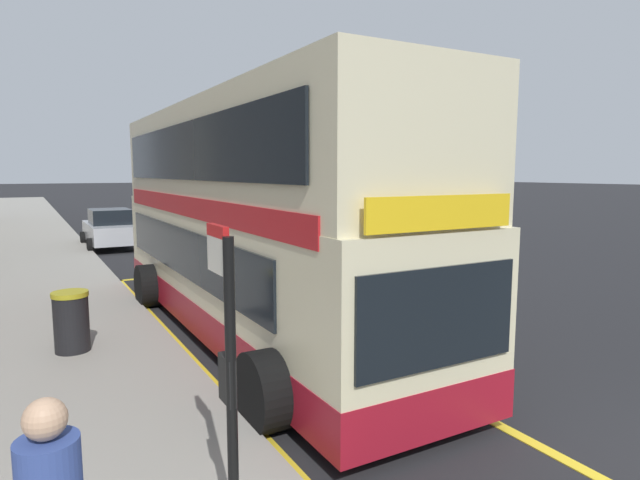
{
  "coord_description": "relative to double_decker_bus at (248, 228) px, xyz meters",
  "views": [
    {
      "loc": [
        -6.24,
        -2.26,
        3.14
      ],
      "look_at": [
        -1.13,
        6.83,
        1.8
      ],
      "focal_mm": 29.75,
      "sensor_mm": 36.0,
      "label": 1
    }
  ],
  "objects": [
    {
      "name": "double_decker_bus",
      "position": [
        0.0,
        0.0,
        0.0
      ],
      "size": [
        3.16,
        10.86,
        4.4
      ],
      "color": "beige",
      "rests_on": "ground"
    },
    {
      "name": "pavement_near",
      "position": [
        -4.54,
        24.7,
        -1.99
      ],
      "size": [
        6.0,
        76.0,
        0.14
      ],
      "primitive_type": "cube",
      "color": "gray",
      "rests_on": "ground"
    },
    {
      "name": "bus_stop_sign",
      "position": [
        -2.41,
        -5.57,
        -0.4
      ],
      "size": [
        0.09,
        0.51,
        2.57
      ],
      "color": "black",
      "rests_on": "pavement_near"
    },
    {
      "name": "litter_bin",
      "position": [
        -3.19,
        -0.0,
        -1.41
      ],
      "size": [
        0.59,
        0.59,
        1.02
      ],
      "color": "black",
      "rests_on": "pavement_near"
    },
    {
      "name": "bus_bay_markings",
      "position": [
        -0.12,
        -0.32,
        -2.06
      ],
      "size": [
        2.85,
        13.71,
        0.01
      ],
      "color": "yellow",
      "rests_on": "ground"
    },
    {
      "name": "parked_car_silver_kerbside",
      "position": [
        -0.66,
        13.78,
        -1.26
      ],
      "size": [
        2.09,
        4.2,
        1.62
      ],
      "rotation": [
        0.0,
        0.0,
        3.15
      ],
      "color": "#B2B5BA",
      "rests_on": "ground"
    },
    {
      "name": "ground_plane",
      "position": [
        2.46,
        24.7,
        -2.06
      ],
      "size": [
        260.0,
        260.0,
        0.0
      ],
      "primitive_type": "plane",
      "color": "black"
    },
    {
      "name": "parked_car_black_behind",
      "position": [
        7.48,
        10.68,
        -1.26
      ],
      "size": [
        2.09,
        4.2,
        1.62
      ],
      "rotation": [
        0.0,
        0.0,
        -0.0
      ],
      "color": "black",
      "rests_on": "ground"
    }
  ]
}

